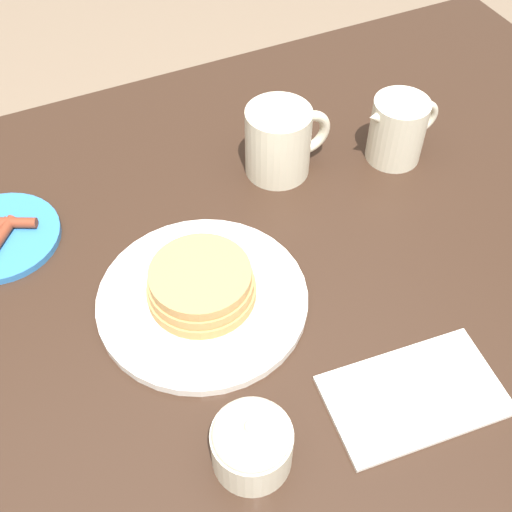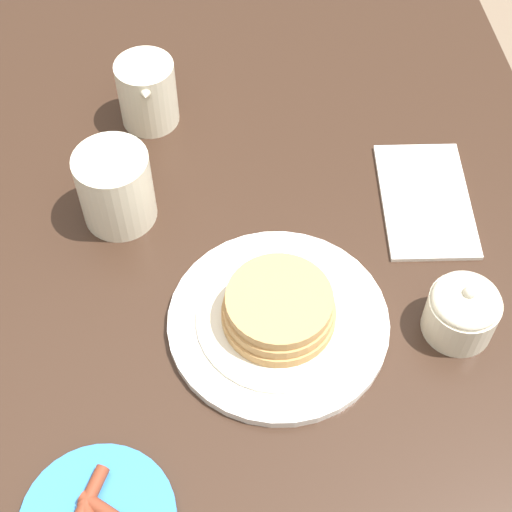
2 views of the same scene
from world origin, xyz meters
The scene contains 8 objects.
ground_plane centered at (0.00, 0.00, 0.00)m, with size 8.00×8.00×0.00m, color #7A6651.
dining_table centered at (0.00, 0.00, 0.62)m, with size 1.38×0.86×0.74m.
pancake_plate centered at (-0.06, -0.03, 0.76)m, with size 0.25×0.25×0.06m.
side_plate_bacon centered at (-0.26, 0.17, 0.74)m, with size 0.15×0.15×0.02m.
coffee_mug centered at (0.13, 0.14, 0.79)m, with size 0.13×0.09×0.10m.
creamer_pitcher centered at (0.29, 0.10, 0.79)m, with size 0.12×0.08×0.10m.
sugar_bowl centered at (-0.09, -0.23, 0.77)m, with size 0.08×0.08×0.08m.
napkin centered at (0.10, -0.24, 0.74)m, with size 0.20×0.13×0.01m.
Camera 1 is at (-0.19, -0.47, 1.36)m, focal length 45.00 mm.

